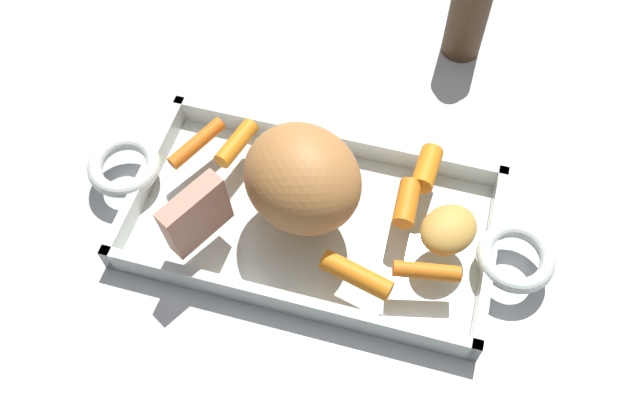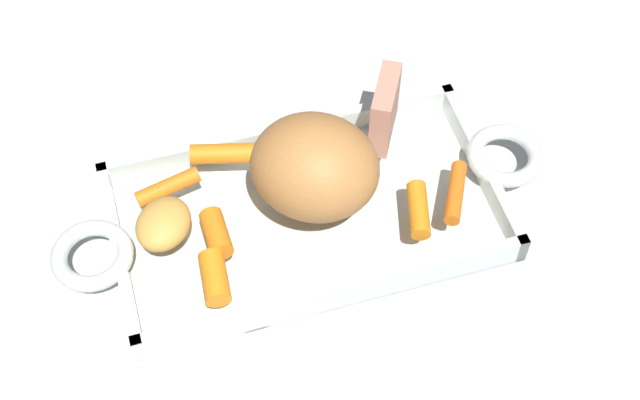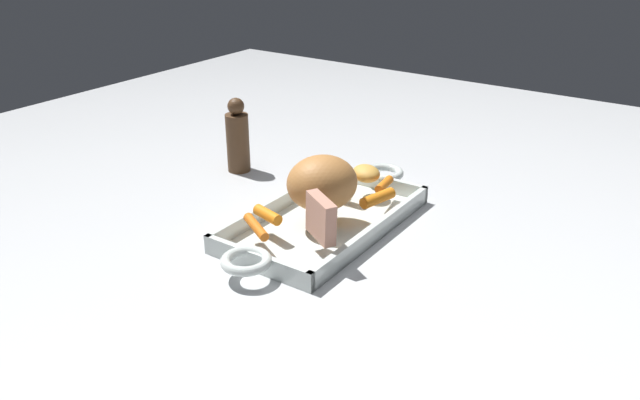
# 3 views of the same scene
# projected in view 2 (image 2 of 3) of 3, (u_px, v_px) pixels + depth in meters

# --- Properties ---
(ground_plane) EXTENTS (2.11, 2.11, 0.00)m
(ground_plane) POSITION_uv_depth(u_px,v_px,m) (307.00, 221.00, 0.88)
(ground_plane) COLOR silver
(roasting_dish) EXTENTS (0.48, 0.20, 0.04)m
(roasting_dish) POSITION_uv_depth(u_px,v_px,m) (307.00, 214.00, 0.87)
(roasting_dish) COLOR silver
(roasting_dish) RESTS_ON ground_plane
(pork_roast) EXTENTS (0.15, 0.15, 0.09)m
(pork_roast) POSITION_uv_depth(u_px,v_px,m) (315.00, 168.00, 0.81)
(pork_roast) COLOR #B8783E
(pork_roast) RESTS_ON roasting_dish
(roast_slice_thin) EXTENTS (0.05, 0.07, 0.07)m
(roast_slice_thin) POSITION_uv_depth(u_px,v_px,m) (385.00, 110.00, 0.87)
(roast_slice_thin) COLOR tan
(roast_slice_thin) RESTS_ON roasting_dish
(baby_carrot_southeast) EXTENTS (0.05, 0.07, 0.02)m
(baby_carrot_southeast) POSITION_uv_depth(u_px,v_px,m) (456.00, 193.00, 0.84)
(baby_carrot_southeast) COLOR orange
(baby_carrot_southeast) RESTS_ON roasting_dish
(baby_carrot_center_left) EXTENTS (0.03, 0.06, 0.02)m
(baby_carrot_center_left) POSITION_uv_depth(u_px,v_px,m) (419.00, 210.00, 0.83)
(baby_carrot_center_left) COLOR orange
(baby_carrot_center_left) RESTS_ON roasting_dish
(baby_carrot_center_right) EXTENTS (0.02, 0.05, 0.02)m
(baby_carrot_center_right) POSITION_uv_depth(u_px,v_px,m) (216.00, 233.00, 0.81)
(baby_carrot_center_right) COLOR orange
(baby_carrot_center_right) RESTS_ON roasting_dish
(baby_carrot_short) EXTENTS (0.07, 0.04, 0.02)m
(baby_carrot_short) POSITION_uv_depth(u_px,v_px,m) (226.00, 154.00, 0.87)
(baby_carrot_short) COLOR orange
(baby_carrot_short) RESTS_ON roasting_dish
(baby_carrot_long) EXTENTS (0.06, 0.03, 0.02)m
(baby_carrot_long) POSITION_uv_depth(u_px,v_px,m) (168.00, 187.00, 0.85)
(baby_carrot_long) COLOR orange
(baby_carrot_long) RESTS_ON roasting_dish
(baby_carrot_northwest) EXTENTS (0.03, 0.05, 0.02)m
(baby_carrot_northwest) POSITION_uv_depth(u_px,v_px,m) (215.00, 278.00, 0.78)
(baby_carrot_northwest) COLOR orange
(baby_carrot_northwest) RESTS_ON roasting_dish
(potato_golden_large) EXTENTS (0.07, 0.08, 0.03)m
(potato_golden_large) POSITION_uv_depth(u_px,v_px,m) (164.00, 225.00, 0.81)
(potato_golden_large) COLOR gold
(potato_golden_large) RESTS_ON roasting_dish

